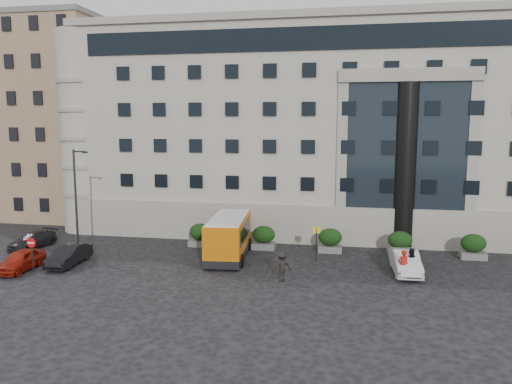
# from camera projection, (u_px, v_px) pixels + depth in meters

# --- Properties ---
(ground) EXTENTS (120.00, 120.00, 0.00)m
(ground) POSITION_uv_depth(u_px,v_px,m) (225.00, 278.00, 32.10)
(ground) COLOR black
(ground) RESTS_ON ground
(civic_building) EXTENTS (44.00, 24.00, 18.00)m
(civic_building) POSITION_uv_depth(u_px,v_px,m) (333.00, 131.00, 51.19)
(civic_building) COLOR #9E988B
(civic_building) RESTS_ON ground
(entrance_column) EXTENTS (1.80, 1.80, 13.00)m
(entrance_column) POSITION_uv_depth(u_px,v_px,m) (405.00, 166.00, 39.07)
(entrance_column) COLOR black
(entrance_column) RESTS_ON ground
(apartment_near) EXTENTS (14.00, 14.00, 20.00)m
(apartment_near) POSITION_uv_depth(u_px,v_px,m) (55.00, 121.00, 54.49)
(apartment_near) COLOR #85664D
(apartment_near) RESTS_ON ground
(apartment_far) EXTENTS (13.00, 13.00, 22.00)m
(apartment_far) POSITION_uv_depth(u_px,v_px,m) (107.00, 115.00, 72.41)
(apartment_far) COLOR #776345
(apartment_far) RESTS_ON ground
(hedge_a) EXTENTS (1.80, 1.26, 1.84)m
(hedge_a) POSITION_uv_depth(u_px,v_px,m) (200.00, 235.00, 40.29)
(hedge_a) COLOR #565653
(hedge_a) RESTS_ON ground
(hedge_b) EXTENTS (1.80, 1.26, 1.84)m
(hedge_b) POSITION_uv_depth(u_px,v_px,m) (264.00, 237.00, 39.35)
(hedge_b) COLOR #565653
(hedge_b) RESTS_ON ground
(hedge_c) EXTENTS (1.80, 1.26, 1.84)m
(hedge_c) POSITION_uv_depth(u_px,v_px,m) (330.00, 240.00, 38.42)
(hedge_c) COLOR #565653
(hedge_c) RESTS_ON ground
(hedge_d) EXTENTS (1.80, 1.26, 1.84)m
(hedge_d) POSITION_uv_depth(u_px,v_px,m) (400.00, 243.00, 37.48)
(hedge_d) COLOR #565653
(hedge_d) RESTS_ON ground
(hedge_e) EXTENTS (1.80, 1.26, 1.84)m
(hedge_e) POSITION_uv_depth(u_px,v_px,m) (473.00, 246.00, 36.55)
(hedge_e) COLOR #565653
(hedge_e) RESTS_ON ground
(street_lamp) EXTENTS (1.16, 0.18, 8.00)m
(street_lamp) POSITION_uv_depth(u_px,v_px,m) (77.00, 199.00, 36.56)
(street_lamp) COLOR #262628
(street_lamp) RESTS_ON ground
(bus_stop_sign) EXTENTS (0.50, 0.08, 2.52)m
(bus_stop_sign) POSITION_uv_depth(u_px,v_px,m) (316.00, 238.00, 35.74)
(bus_stop_sign) COLOR #262628
(bus_stop_sign) RESTS_ON ground
(no_entry_sign) EXTENTS (0.64, 0.16, 2.32)m
(no_entry_sign) POSITION_uv_depth(u_px,v_px,m) (32.00, 248.00, 33.20)
(no_entry_sign) COLOR #262628
(no_entry_sign) RESTS_ON ground
(minibus) EXTENTS (3.23, 7.49, 3.05)m
(minibus) POSITION_uv_depth(u_px,v_px,m) (229.00, 235.00, 36.74)
(minibus) COLOR #C05D09
(minibus) RESTS_ON ground
(red_truck) EXTENTS (2.53, 4.96, 2.60)m
(red_truck) POSITION_uv_depth(u_px,v_px,m) (98.00, 212.00, 47.98)
(red_truck) COLOR maroon
(red_truck) RESTS_ON ground
(parked_car_a) EXTENTS (1.76, 4.15, 1.40)m
(parked_car_a) POSITION_uv_depth(u_px,v_px,m) (21.00, 260.00, 33.68)
(parked_car_a) COLOR maroon
(parked_car_a) RESTS_ON ground
(parked_car_b) EXTENTS (1.63, 4.34, 1.41)m
(parked_car_b) POSITION_uv_depth(u_px,v_px,m) (69.00, 255.00, 34.94)
(parked_car_b) COLOR black
(parked_car_b) RESTS_ON ground
(parked_car_c) EXTENTS (2.39, 4.50, 1.24)m
(parked_car_c) POSITION_uv_depth(u_px,v_px,m) (32.00, 240.00, 39.69)
(parked_car_c) COLOR black
(parked_car_c) RESTS_ON ground
(parked_car_d) EXTENTS (3.02, 5.56, 1.48)m
(parked_car_d) POSITION_uv_depth(u_px,v_px,m) (152.00, 215.00, 49.64)
(parked_car_d) COLOR black
(parked_car_d) RESTS_ON ground
(white_taxi) EXTENTS (1.83, 4.72, 1.53)m
(white_taxi) POSITION_uv_depth(u_px,v_px,m) (406.00, 262.00, 33.02)
(white_taxi) COLOR silver
(white_taxi) RESTS_ON ground
(pedestrian_a) EXTENTS (0.85, 0.71, 1.98)m
(pedestrian_a) POSITION_uv_depth(u_px,v_px,m) (403.00, 265.00, 31.53)
(pedestrian_a) COLOR #A71710
(pedestrian_a) RESTS_ON ground
(pedestrian_b) EXTENTS (1.09, 1.00, 1.82)m
(pedestrian_b) POSITION_uv_depth(u_px,v_px,m) (411.00, 262.00, 32.56)
(pedestrian_b) COLOR black
(pedestrian_b) RESTS_ON ground
(pedestrian_c) EXTENTS (1.44, 1.23, 1.94)m
(pedestrian_c) POSITION_uv_depth(u_px,v_px,m) (282.00, 266.00, 31.33)
(pedestrian_c) COLOR black
(pedestrian_c) RESTS_ON ground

